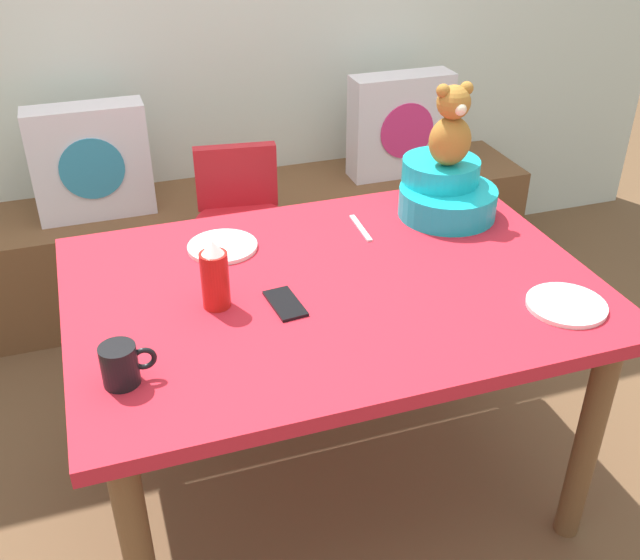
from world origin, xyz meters
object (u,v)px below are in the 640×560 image
pillow_floral_right (400,126)px  teddy_bear (451,127)px  pillow_floral_left (91,162)px  dinner_plate_far (566,305)px  coffee_mug (121,365)px  infant_seat_teal (445,191)px  cell_phone (285,303)px  highchair (242,228)px  dining_table (332,312)px  ketchup_bottle (215,276)px  dinner_plate_near (223,247)px

pillow_floral_right → teddy_bear: (-0.27, -0.93, 0.34)m
pillow_floral_left → pillow_floral_right: bearing=0.0°
dinner_plate_far → coffee_mug: bearing=177.2°
teddy_bear → infant_seat_teal: bearing=90.0°
cell_phone → highchair: bearing=79.1°
pillow_floral_right → highchair: pillow_floral_right is taller
dining_table → infant_seat_teal: 0.58m
infant_seat_teal → pillow_floral_left: bearing=137.7°
highchair → teddy_bear: bearing=-43.8°
highchair → dining_table: bearing=-85.3°
highchair → coffee_mug: bearing=-115.5°
cell_phone → pillow_floral_left: bearing=101.9°
dining_table → infant_seat_teal: bearing=31.4°
pillow_floral_right → teddy_bear: 1.03m
dinner_plate_far → dining_table: bearing=150.1°
dining_table → dinner_plate_far: bearing=-29.9°
highchair → ketchup_bottle: ketchup_bottle is taller
dinner_plate_far → ketchup_bottle: bearing=161.0°
infant_seat_teal → cell_phone: size_ratio=2.29×
infant_seat_teal → cell_phone: infant_seat_teal is taller
coffee_mug → infant_seat_teal: bearing=27.2°
dining_table → dinner_plate_far: 0.61m
dining_table → ketchup_bottle: bearing=-177.7°
highchair → teddy_bear: 0.89m
dinner_plate_near → dinner_plate_far: same height
dinner_plate_near → cell_phone: dinner_plate_near is taller
dining_table → cell_phone: size_ratio=9.57×
coffee_mug → cell_phone: 0.46m
teddy_bear → coffee_mug: 1.19m
coffee_mug → dining_table: bearing=23.5°
ketchup_bottle → cell_phone: bearing=-17.5°
teddy_bear → ketchup_bottle: teddy_bear is taller
highchair → coffee_mug: 1.19m
pillow_floral_left → coffee_mug: (-0.01, -1.46, 0.11)m
dining_table → dinner_plate_far: dinner_plate_far is taller
highchair → infant_seat_teal: size_ratio=2.39×
dining_table → cell_phone: bearing=-156.7°
pillow_floral_right → coffee_mug: size_ratio=3.67×
highchair → cell_phone: (-0.08, -0.86, 0.22)m
infant_seat_teal → coffee_mug: infant_seat_teal is taller
pillow_floral_right → infant_seat_teal: same height
ketchup_bottle → coffee_mug: (-0.25, -0.23, -0.04)m
pillow_floral_right → dinner_plate_far: bearing=-98.3°
ketchup_bottle → dinner_plate_near: ketchup_bottle is taller
highchair → dinner_plate_near: 0.59m
pillow_floral_left → ketchup_bottle: size_ratio=2.38×
teddy_bear → dinner_plate_far: teddy_bear is taller
pillow_floral_right → dinner_plate_near: size_ratio=2.20×
dinner_plate_near → dinner_plate_far: (0.75, -0.57, 0.00)m
pillow_floral_right → coffee_mug: 1.96m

